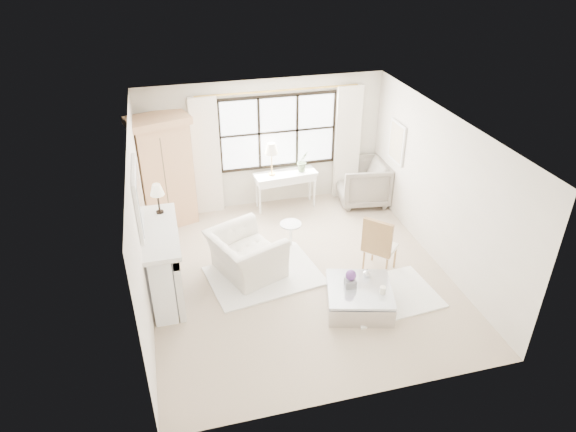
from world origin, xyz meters
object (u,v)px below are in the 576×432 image
club_armchair (246,254)px  armoire (164,171)px  coffee_table (359,298)px  console_table (286,190)px

club_armchair → armoire: bearing=7.6°
armoire → club_armchair: bearing=-77.1°
armoire → coffee_table: bearing=-68.0°
armoire → console_table: armoire is taller
armoire → club_armchair: (1.18, -2.11, -0.75)m
console_table → coffee_table: size_ratio=1.08×
armoire → club_armchair: size_ratio=1.88×
console_table → coffee_table: 3.51m
armoire → coffee_table: armoire is taller
club_armchair → coffee_table: 2.07m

